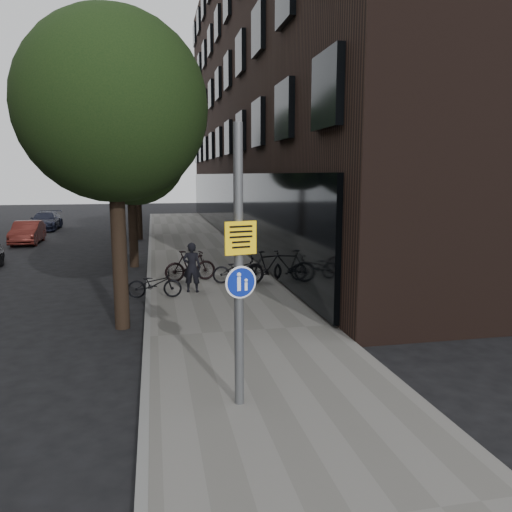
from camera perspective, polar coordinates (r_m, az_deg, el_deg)
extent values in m
plane|color=black|center=(8.84, 1.01, -15.82)|extent=(120.00, 120.00, 0.00)
cube|color=slate|center=(18.30, -5.08, -2.39)|extent=(4.50, 60.00, 0.12)
cube|color=slate|center=(18.19, -12.14, -2.62)|extent=(0.15, 60.00, 0.13)
cube|color=black|center=(31.96, 7.68, 18.65)|extent=(12.00, 40.00, 18.00)
cylinder|color=black|center=(12.52, -15.29, -0.94)|extent=(0.36, 0.36, 3.20)
sphere|color=black|center=(12.44, -16.04, 16.09)|extent=(4.40, 4.40, 4.40)
sphere|color=black|center=(13.13, -13.81, 11.42)|extent=(2.64, 2.64, 2.64)
cylinder|color=black|center=(20.94, -13.88, 3.11)|extent=(0.36, 0.36, 3.20)
sphere|color=black|center=(20.88, -14.28, 13.26)|extent=(5.00, 5.00, 5.00)
sphere|color=black|center=(21.62, -13.00, 10.50)|extent=(3.00, 3.00, 3.00)
cylinder|color=black|center=(29.90, -13.25, 4.91)|extent=(0.36, 0.36, 3.20)
sphere|color=black|center=(29.86, -13.51, 12.00)|extent=(5.00, 5.00, 5.00)
sphere|color=black|center=(30.62, -12.64, 10.09)|extent=(3.00, 3.00, 3.00)
cylinder|color=#595B5E|center=(7.68, -2.00, -1.48)|extent=(0.15, 0.15, 4.40)
cube|color=yellow|center=(7.60, -2.02, 2.14)|extent=(0.50, 0.14, 0.51)
cylinder|color=#0D2295|center=(7.72, -1.99, -2.90)|extent=(0.44, 0.11, 0.45)
cylinder|color=white|center=(7.72, -1.99, -2.90)|extent=(0.50, 0.13, 0.51)
imported|color=black|center=(15.63, -7.34, -1.30)|extent=(0.65, 0.50, 1.56)
imported|color=black|center=(16.88, -2.03, -1.56)|extent=(1.78, 0.71, 0.92)
imported|color=black|center=(16.88, 1.45, -1.21)|extent=(1.92, 1.10, 1.12)
imported|color=black|center=(15.16, -11.52, -3.14)|extent=(1.64, 0.69, 0.84)
imported|color=black|center=(17.30, -7.52, -1.12)|extent=(1.83, 0.80, 1.07)
imported|color=#5C1F1A|center=(30.07, -24.66, 2.46)|extent=(1.44, 3.81, 1.24)
imported|color=black|center=(37.15, -22.91, 3.72)|extent=(1.77, 4.30, 1.25)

